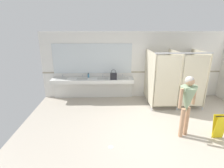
{
  "coord_description": "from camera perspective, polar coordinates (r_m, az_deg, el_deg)",
  "views": [
    {
      "loc": [
        -1.2,
        -4.04,
        2.79
      ],
      "look_at": [
        -1.04,
        1.13,
        1.11
      ],
      "focal_mm": 28.21,
      "sensor_mm": 36.0,
      "label": 1
    }
  ],
  "objects": [
    {
      "name": "soap_dispenser",
      "position": [
        7.07,
        -7.64,
        2.75
      ],
      "size": [
        0.07,
        0.07,
        0.19
      ],
      "color": "teal",
      "rests_on": "vanity_counter"
    },
    {
      "name": "floor_drain_cover",
      "position": [
        4.56,
        -0.43,
        -19.71
      ],
      "size": [
        0.14,
        0.14,
        0.01
      ],
      "primitive_type": "cylinder",
      "color": "#B7BABF",
      "rests_on": "ground_plane"
    },
    {
      "name": "person_standing",
      "position": [
        4.85,
        23.22,
        -4.65
      ],
      "size": [
        0.54,
        0.54,
        1.65
      ],
      "color": "tan",
      "rests_on": "ground_plane"
    },
    {
      "name": "wall_back_tile_band",
      "position": [
        7.23,
        7.81,
        3.87
      ],
      "size": [
        7.53,
        0.01,
        0.06
      ],
      "primitive_type": "cube",
      "color": "#9E937F",
      "rests_on": "wall_back"
    },
    {
      "name": "mirror_panel",
      "position": [
        7.03,
        -6.36,
        8.17
      ],
      "size": [
        3.1,
        0.02,
        1.17
      ],
      "primitive_type": "cube",
      "color": "silver",
      "rests_on": "wall_back"
    },
    {
      "name": "ground_plane",
      "position": [
        5.08,
        12.7,
        -16.53
      ],
      "size": [
        7.53,
        6.36,
        0.1
      ],
      "primitive_type": "cube",
      "color": "#B2A899"
    },
    {
      "name": "wet_floor_sign",
      "position": [
        5.45,
        31.38,
        -11.71
      ],
      "size": [
        0.28,
        0.19,
        0.64
      ],
      "color": "yellow",
      "rests_on": "ground_plane"
    },
    {
      "name": "bathroom_stalls",
      "position": [
        6.72,
        19.86,
        1.95
      ],
      "size": [
        1.87,
        1.41,
        2.03
      ],
      "color": "beige",
      "rests_on": "ground_plane"
    },
    {
      "name": "handbag",
      "position": [
        6.73,
        0.48,
        2.62
      ],
      "size": [
        0.25,
        0.14,
        0.39
      ],
      "color": "black",
      "rests_on": "vanity_counter"
    },
    {
      "name": "wall_back",
      "position": [
        7.23,
        7.82,
        6.07
      ],
      "size": [
        7.53,
        0.12,
        2.64
      ],
      "primitive_type": "cube",
      "color": "silver",
      "rests_on": "ground_plane"
    },
    {
      "name": "vanity_counter",
      "position": [
        7.07,
        -6.21,
        0.14
      ],
      "size": [
        3.2,
        0.55,
        0.99
      ],
      "color": "silver",
      "rests_on": "ground_plane"
    }
  ]
}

